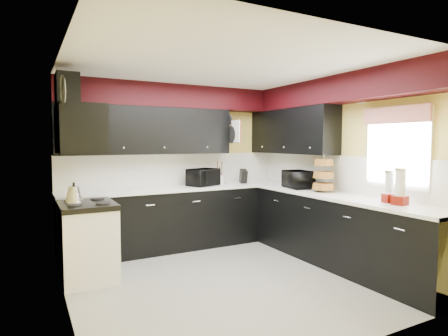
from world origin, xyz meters
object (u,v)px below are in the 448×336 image
Objects in this scene: utensil_crock at (220,180)px; knife_block at (243,176)px; toaster_oven at (204,177)px; kettle at (74,194)px; microwave at (298,179)px.

knife_block is (0.42, -0.05, 0.04)m from utensil_crock.
utensil_crock is 0.64× the size of knife_block.
toaster_oven reaches higher than utensil_crock.
kettle is (-2.30, -0.67, -0.00)m from utensil_crock.
toaster_oven is at bearing 17.27° from kettle.
microwave is 1.29m from utensil_crock.
toaster_oven is 2.08m from kettle.
knife_block is at bearing 12.81° from kettle.
microwave reaches higher than knife_block.
kettle is (-2.72, -0.62, -0.04)m from knife_block.
kettle is at bearing -151.41° from knife_block.
utensil_crock is at bearing -171.05° from knife_block.
knife_block is (-0.38, 0.96, -0.02)m from microwave.
toaster_oven is 2.23× the size of kettle.
toaster_oven is at bearing -164.14° from knife_block.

